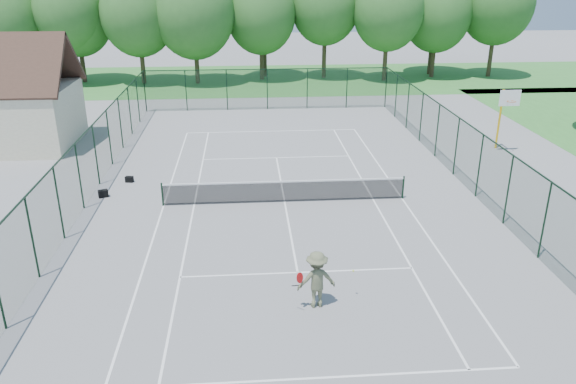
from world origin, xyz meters
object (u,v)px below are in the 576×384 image
basketball_goal (505,107)px  tennis_player (317,279)px  sports_bag_a (103,194)px  tennis_net (285,190)px

basketball_goal → tennis_player: basketball_goal is taller
basketball_goal → sports_bag_a: (-21.52, -5.49, -2.39)m
basketball_goal → tennis_player: size_ratio=1.71×
tennis_net → basketball_goal: (13.10, 6.74, 1.99)m
tennis_player → basketball_goal: bearing=50.2°
tennis_player → sports_bag_a: bearing=132.1°
tennis_net → tennis_player: 8.51m
sports_bag_a → tennis_player: 13.16m
tennis_net → tennis_player: (0.39, -8.50, 0.37)m
sports_bag_a → tennis_player: (8.82, -9.74, 0.77)m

